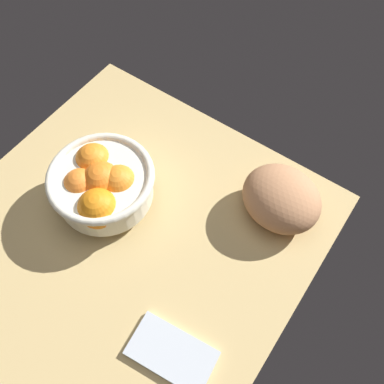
# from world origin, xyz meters

# --- Properties ---
(ground_plane) EXTENTS (0.67, 0.68, 0.03)m
(ground_plane) POSITION_xyz_m (0.00, 0.00, -0.01)
(ground_plane) COLOR tan
(fruit_bowl) EXTENTS (0.20, 0.20, 0.11)m
(fruit_bowl) POSITION_xyz_m (-0.08, 0.04, 0.06)
(fruit_bowl) COLOR silver
(fruit_bowl) RESTS_ON ground
(bread_loaf) EXTENTS (0.18, 0.16, 0.09)m
(bread_loaf) POSITION_xyz_m (0.21, 0.22, 0.05)
(bread_loaf) COLOR tan
(bread_loaf) RESTS_ON ground
(napkin_folded) EXTENTS (0.15, 0.10, 0.01)m
(napkin_folded) POSITION_xyz_m (0.20, -0.12, 0.01)
(napkin_folded) COLOR silver
(napkin_folded) RESTS_ON ground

